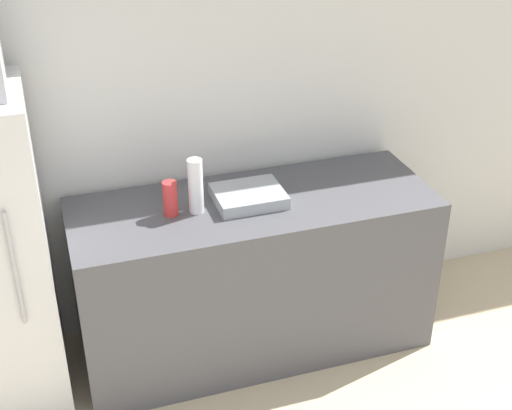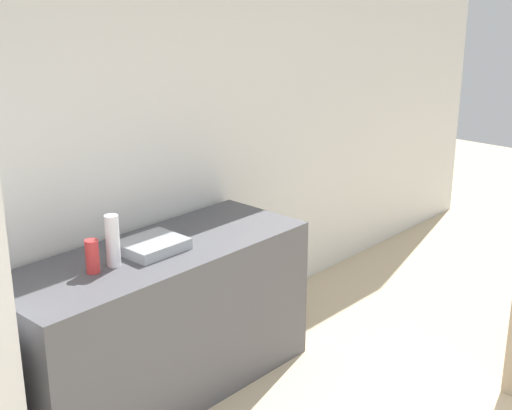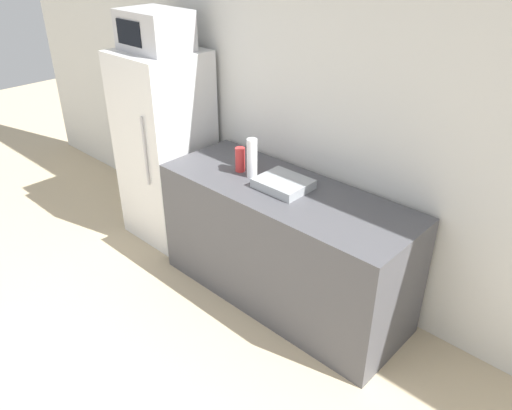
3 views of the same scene
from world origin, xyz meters
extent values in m
cube|color=silver|center=(0.00, 2.94, 1.30)|extent=(8.00, 0.06, 2.60)
cylinder|color=#B7B7BC|center=(-1.31, 2.24, 0.90)|extent=(0.02, 0.02, 0.55)
cube|color=#4C4C51|center=(-0.18, 2.53, 0.44)|extent=(1.81, 0.67, 0.88)
cube|color=#9EA3A8|center=(-0.20, 2.54, 0.91)|extent=(0.34, 0.28, 0.06)
cylinder|color=silver|center=(-0.47, 2.52, 1.01)|extent=(0.07, 0.07, 0.27)
cylinder|color=red|center=(-0.59, 2.53, 0.96)|extent=(0.07, 0.07, 0.17)
camera|label=1|loc=(-1.12, -0.38, 2.57)|focal=50.00mm
camera|label=2|loc=(-2.48, -0.29, 2.31)|focal=50.00mm
camera|label=3|loc=(1.66, 0.30, 2.38)|focal=35.00mm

